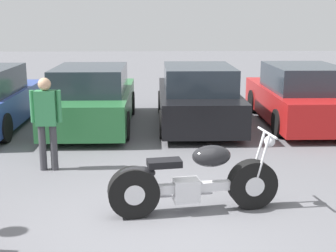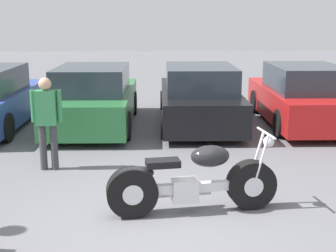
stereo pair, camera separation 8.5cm
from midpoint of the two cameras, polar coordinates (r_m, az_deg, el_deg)
The scene contains 6 objects.
ground_plane at distance 5.95m, azimuth -0.53°, elevation -12.32°, with size 60.00×60.00×0.00m, color slate.
motorcycle at distance 6.25m, azimuth 3.30°, elevation -6.80°, with size 2.30×0.75×1.07m.
parked_car_green at distance 11.17m, azimuth -8.77°, elevation 3.30°, with size 1.85×4.29×1.45m.
parked_car_black at distance 11.22m, azimuth 4.05°, elevation 3.47°, with size 1.85×4.29×1.45m.
parked_car_red at distance 11.75m, azimuth 16.26°, elevation 3.41°, with size 1.85×4.29×1.45m.
person_standing at distance 8.08m, azimuth -14.25°, elevation 1.16°, with size 0.52×0.21×1.58m.
Camera 2 is at (-0.00, -5.37, 2.57)m, focal length 50.00 mm.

